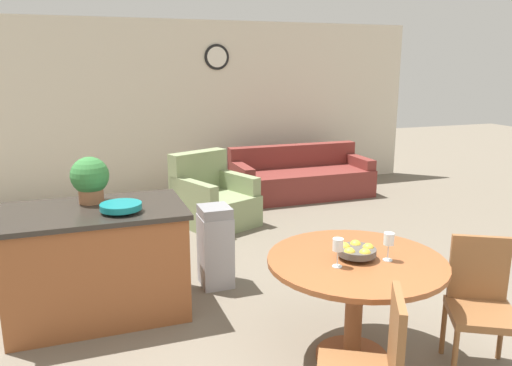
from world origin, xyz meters
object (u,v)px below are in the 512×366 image
(wine_glass_left, at_px, (338,246))
(teal_bowl, at_px, (121,207))
(kitchen_island, at_px, (97,262))
(trash_bin, at_px, (215,246))
(armchair, at_px, (213,201))
(couch, at_px, (301,179))
(wine_glass_right, at_px, (389,240))
(potted_plant, at_px, (90,178))
(dining_chair_near_left, at_px, (372,366))
(dining_chair_near_right, at_px, (481,299))
(fruit_bowl, at_px, (357,251))
(dining_table, at_px, (355,282))

(wine_glass_left, xyz_separation_m, teal_bowl, (-1.24, 1.20, 0.06))
(kitchen_island, xyz_separation_m, trash_bin, (1.05, 0.22, -0.08))
(wine_glass_left, xyz_separation_m, trash_bin, (-0.39, 1.59, -0.52))
(armchair, bearing_deg, couch, 5.70)
(wine_glass_right, xyz_separation_m, kitchen_island, (-1.81, 1.39, -0.44))
(wine_glass_left, xyz_separation_m, potted_plant, (-1.45, 1.58, 0.22))
(potted_plant, bearing_deg, couch, 40.70)
(dining_chair_near_left, distance_m, potted_plant, 2.67)
(dining_chair_near_left, relative_size, teal_bowl, 2.82)
(dining_chair_near_left, bearing_deg, wine_glass_right, -8.78)
(wine_glass_left, bearing_deg, dining_chair_near_right, -15.78)
(teal_bowl, distance_m, armchair, 2.64)
(dining_chair_near_right, bearing_deg, couch, -69.97)
(couch, bearing_deg, kitchen_island, -137.37)
(wine_glass_left, height_order, wine_glass_right, same)
(armchair, bearing_deg, fruit_bowl, -110.40)
(dining_chair_near_left, relative_size, potted_plant, 2.34)
(dining_chair_near_right, relative_size, couch, 0.42)
(fruit_bowl, height_order, wine_glass_left, wine_glass_left)
(dining_chair_near_right, height_order, couch, dining_chair_near_right)
(dining_chair_near_right, height_order, armchair, armchair)
(wine_glass_left, bearing_deg, kitchen_island, 136.43)
(dining_table, distance_m, armchair, 3.34)
(kitchen_island, bearing_deg, couch, 42.75)
(wine_glass_left, relative_size, potted_plant, 0.50)
(wine_glass_left, bearing_deg, wine_glass_right, -2.73)
(wine_glass_right, bearing_deg, dining_chair_near_left, -128.39)
(dining_chair_near_left, relative_size, dining_chair_near_right, 1.00)
(wine_glass_left, relative_size, teal_bowl, 0.60)
(dining_chair_near_right, relative_size, kitchen_island, 0.63)
(kitchen_island, relative_size, armchair, 1.23)
(couch, xyz_separation_m, armchair, (-1.66, -0.90, 0.03))
(wine_glass_right, bearing_deg, dining_table, 152.04)
(potted_plant, bearing_deg, trash_bin, 0.87)
(teal_bowl, relative_size, trash_bin, 0.42)
(dining_chair_near_right, xyz_separation_m, wine_glass_left, (-0.95, 0.27, 0.40))
(dining_table, xyz_separation_m, potted_plant, (-1.64, 1.50, 0.53))
(teal_bowl, relative_size, potted_plant, 0.83)
(dining_chair_near_left, height_order, wine_glass_right, wine_glass_right)
(wine_glass_right, relative_size, armchair, 0.16)
(dining_chair_near_right, distance_m, wine_glass_left, 1.07)
(fruit_bowl, height_order, wine_glass_right, wine_glass_right)
(potted_plant, bearing_deg, wine_glass_right, -41.22)
(trash_bin, xyz_separation_m, couch, (2.11, 2.71, -0.11))
(wine_glass_right, distance_m, potted_plant, 2.43)
(dining_table, relative_size, potted_plant, 3.12)
(fruit_bowl, relative_size, armchair, 0.22)
(wine_glass_right, bearing_deg, trash_bin, 115.29)
(dining_chair_near_right, relative_size, armchair, 0.77)
(dining_chair_near_right, distance_m, kitchen_island, 2.91)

